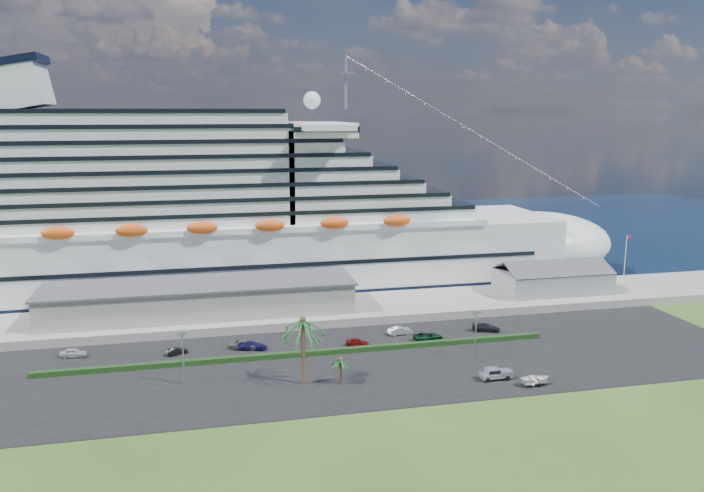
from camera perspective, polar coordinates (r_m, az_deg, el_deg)
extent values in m
plane|color=#2E541C|center=(106.70, 1.74, -11.76)|extent=(420.00, 420.00, 0.00)
cube|color=black|center=(116.58, 0.35, -9.69)|extent=(140.00, 38.00, 0.12)
cube|color=gray|center=(143.22, -2.33, -5.34)|extent=(240.00, 20.00, 1.80)
cube|color=black|center=(230.19, -6.48, 0.69)|extent=(420.00, 160.00, 0.02)
cube|color=silver|center=(162.60, -10.87, -0.95)|extent=(160.00, 30.00, 16.00)
ellipsoid|color=silver|center=(183.46, 14.94, 0.24)|extent=(40.00, 30.00, 16.00)
cube|color=black|center=(164.14, -10.79, -3.27)|extent=(164.00, 30.60, 2.40)
cube|color=silver|center=(159.62, -15.49, 6.47)|extent=(128.00, 26.00, 24.80)
cube|color=silver|center=(161.50, -3.04, 9.67)|extent=(14.00, 38.00, 3.20)
cube|color=silver|center=(162.89, -25.92, 11.99)|extent=(11.58, 14.00, 11.58)
cylinder|color=gray|center=(162.98, -0.52, 13.43)|extent=(0.70, 0.70, 12.00)
ellipsoid|color=#DA4F14|center=(145.18, -12.34, 1.49)|extent=(90.00, 2.40, 2.60)
ellipsoid|color=#DA4F14|center=(176.43, -12.49, 3.16)|extent=(90.00, 2.40, 2.60)
cube|color=black|center=(162.44, -10.88, -0.67)|extent=(144.00, 30.40, 0.90)
cube|color=gray|center=(139.93, -12.48, -4.34)|extent=(60.00, 14.00, 6.00)
cube|color=#4C4C54|center=(139.15, -12.54, -3.11)|extent=(61.00, 15.00, 0.40)
cube|color=gray|center=(159.91, 16.32, -2.81)|extent=(24.00, 12.00, 4.80)
cube|color=#4C4C54|center=(156.57, 16.92, -1.78)|extent=(24.00, 6.31, 2.74)
cube|color=#4C4C54|center=(161.66, 15.87, -1.32)|extent=(24.00, 6.31, 2.74)
cylinder|color=silver|center=(168.57, 21.74, -1.19)|extent=(0.16, 0.16, 12.00)
cube|color=red|center=(167.82, 22.02, 0.68)|extent=(1.00, 0.04, 0.70)
cube|color=black|center=(119.57, -3.99, -8.91)|extent=(88.00, 1.10, 0.90)
cylinder|color=gray|center=(109.64, -13.85, -9.14)|extent=(0.24, 0.24, 8.00)
cube|color=gray|center=(108.31, -13.95, -7.10)|extent=(1.60, 0.35, 0.35)
cylinder|color=gray|center=(118.53, 10.23, -7.43)|extent=(0.24, 0.24, 8.00)
cube|color=gray|center=(117.30, 10.30, -5.53)|extent=(1.60, 0.35, 0.35)
cylinder|color=#47301E|center=(106.54, -4.07, -8.79)|extent=(0.54, 0.54, 10.50)
sphere|color=#47301E|center=(104.87, -4.11, -6.09)|extent=(0.98, 0.98, 0.98)
cylinder|color=#47301E|center=(107.19, -0.97, -10.43)|extent=(0.35, 0.35, 4.20)
sphere|color=#47301E|center=(106.44, -0.97, -9.38)|extent=(0.73, 0.73, 0.73)
imported|color=silver|center=(127.98, -22.14, -8.22)|extent=(4.65, 2.36, 1.52)
imported|color=black|center=(123.78, -14.39, -8.45)|extent=(3.98, 2.71, 1.24)
imported|color=slate|center=(124.16, -8.87, -8.10)|extent=(5.97, 4.20, 1.51)
imported|color=#1C1750|center=(123.55, -8.29, -8.19)|extent=(5.45, 3.32, 1.48)
imported|color=maroon|center=(124.28, 0.44, -7.97)|extent=(4.42, 2.93, 1.40)
imported|color=#A3A5AA|center=(130.46, 4.01, -7.03)|extent=(4.74, 2.17, 1.51)
imported|color=black|center=(127.74, 6.34, -7.47)|extent=(5.73, 3.14, 1.52)
imported|color=black|center=(134.50, 11.07, -6.65)|extent=(5.71, 3.86, 1.54)
cylinder|color=black|center=(110.46, 11.21, -10.88)|extent=(0.78, 0.30, 0.77)
cylinder|color=black|center=(111.99, 10.83, -10.55)|extent=(0.78, 0.30, 0.77)
cylinder|color=black|center=(111.80, 12.81, -10.67)|extent=(0.78, 0.30, 0.77)
cylinder|color=black|center=(113.32, 12.40, -10.35)|extent=(0.78, 0.30, 0.77)
cube|color=#B0B2B8|center=(111.82, 11.89, -10.44)|extent=(5.25, 2.14, 0.67)
cube|color=#B0B2B8|center=(112.24, 12.55, -10.17)|extent=(2.38, 1.96, 0.53)
cube|color=#B0B2B8|center=(111.31, 11.59, -10.16)|extent=(2.18, 1.91, 0.91)
cube|color=black|center=(111.27, 11.59, -10.11)|extent=(1.99, 1.95, 0.53)
cube|color=#B0B2B8|center=(110.88, 10.84, -10.48)|extent=(0.94, 1.85, 0.33)
cube|color=gray|center=(110.99, 15.00, -10.87)|extent=(4.48, 2.08, 0.11)
cylinder|color=gray|center=(110.12, 14.08, -11.00)|extent=(2.06, 0.31, 0.08)
cylinder|color=black|center=(110.56, 15.38, -11.10)|extent=(0.62, 0.27, 0.60)
cylinder|color=black|center=(111.93, 14.96, -10.79)|extent=(0.62, 0.27, 0.60)
imported|color=white|center=(110.79, 15.02, -10.60)|extent=(5.12, 3.92, 0.99)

